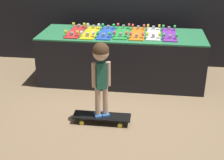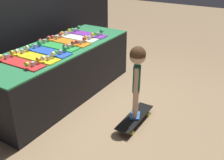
{
  "view_description": "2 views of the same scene",
  "coord_description": "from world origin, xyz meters",
  "px_view_note": "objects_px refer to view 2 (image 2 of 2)",
  "views": [
    {
      "loc": [
        0.42,
        -3.77,
        1.95
      ],
      "look_at": [
        -0.03,
        -0.34,
        0.38
      ],
      "focal_mm": 50.0,
      "sensor_mm": 36.0,
      "label": 1
    },
    {
      "loc": [
        -2.49,
        -1.82,
        1.86
      ],
      "look_at": [
        0.03,
        -0.31,
        0.42
      ],
      "focal_mm": 42.0,
      "sensor_mm": 36.0,
      "label": 2
    }
  ],
  "objects_px": {
    "skateboard_purple_on_rack": "(87,33)",
    "skateboard_yellow_on_rack": "(35,56)",
    "skateboard_red_on_rack": "(20,62)",
    "skateboard_green_on_rack": "(57,45)",
    "skateboard_white_on_rack": "(77,37)",
    "skateboard_on_floor": "(135,118)",
    "skateboard_orange_on_rack": "(69,41)",
    "skateboard_blue_on_rack": "(48,51)",
    "child": "(137,69)"
  },
  "relations": [
    {
      "from": "skateboard_red_on_rack",
      "to": "skateboard_purple_on_rack",
      "type": "distance_m",
      "value": 1.33
    },
    {
      "from": "skateboard_yellow_on_rack",
      "to": "skateboard_blue_on_rack",
      "type": "relative_size",
      "value": 1.0
    },
    {
      "from": "skateboard_green_on_rack",
      "to": "child",
      "type": "xyz_separation_m",
      "value": [
        -0.1,
        -1.25,
        -0.03
      ]
    },
    {
      "from": "skateboard_purple_on_rack",
      "to": "skateboard_on_floor",
      "type": "height_order",
      "value": "skateboard_purple_on_rack"
    },
    {
      "from": "skateboard_blue_on_rack",
      "to": "skateboard_green_on_rack",
      "type": "xyz_separation_m",
      "value": [
        0.22,
        0.05,
        0.0
      ]
    },
    {
      "from": "skateboard_orange_on_rack",
      "to": "skateboard_on_floor",
      "type": "xyz_separation_m",
      "value": [
        -0.32,
        -1.23,
        -0.67
      ]
    },
    {
      "from": "skateboard_on_floor",
      "to": "child",
      "type": "xyz_separation_m",
      "value": [
        0.0,
        0.0,
        0.63
      ]
    },
    {
      "from": "skateboard_blue_on_rack",
      "to": "skateboard_white_on_rack",
      "type": "relative_size",
      "value": 1.0
    },
    {
      "from": "skateboard_orange_on_rack",
      "to": "skateboard_white_on_rack",
      "type": "xyz_separation_m",
      "value": [
        0.22,
        0.02,
        0.0
      ]
    },
    {
      "from": "skateboard_green_on_rack",
      "to": "skateboard_white_on_rack",
      "type": "xyz_separation_m",
      "value": [
        0.44,
        -0.0,
        0.0
      ]
    },
    {
      "from": "skateboard_orange_on_rack",
      "to": "skateboard_white_on_rack",
      "type": "bearing_deg",
      "value": 4.99
    },
    {
      "from": "skateboard_green_on_rack",
      "to": "child",
      "type": "distance_m",
      "value": 1.25
    },
    {
      "from": "skateboard_yellow_on_rack",
      "to": "skateboard_white_on_rack",
      "type": "distance_m",
      "value": 0.89
    },
    {
      "from": "skateboard_purple_on_rack",
      "to": "skateboard_green_on_rack",
      "type": "bearing_deg",
      "value": 178.87
    },
    {
      "from": "skateboard_green_on_rack",
      "to": "skateboard_white_on_rack",
      "type": "bearing_deg",
      "value": -0.32
    },
    {
      "from": "skateboard_yellow_on_rack",
      "to": "skateboard_orange_on_rack",
      "type": "distance_m",
      "value": 0.67
    },
    {
      "from": "skateboard_orange_on_rack",
      "to": "skateboard_purple_on_rack",
      "type": "relative_size",
      "value": 1.0
    },
    {
      "from": "skateboard_green_on_rack",
      "to": "skateboard_orange_on_rack",
      "type": "height_order",
      "value": "same"
    },
    {
      "from": "skateboard_yellow_on_rack",
      "to": "skateboard_blue_on_rack",
      "type": "bearing_deg",
      "value": 2.49
    },
    {
      "from": "skateboard_yellow_on_rack",
      "to": "skateboard_white_on_rack",
      "type": "xyz_separation_m",
      "value": [
        0.89,
        0.06,
        0.0
      ]
    },
    {
      "from": "skateboard_blue_on_rack",
      "to": "skateboard_white_on_rack",
      "type": "distance_m",
      "value": 0.67
    },
    {
      "from": "skateboard_yellow_on_rack",
      "to": "skateboard_on_floor",
      "type": "distance_m",
      "value": 1.41
    },
    {
      "from": "skateboard_yellow_on_rack",
      "to": "skateboard_orange_on_rack",
      "type": "height_order",
      "value": "same"
    },
    {
      "from": "skateboard_blue_on_rack",
      "to": "skateboard_green_on_rack",
      "type": "relative_size",
      "value": 1.0
    },
    {
      "from": "skateboard_red_on_rack",
      "to": "skateboard_yellow_on_rack",
      "type": "relative_size",
      "value": 1.0
    },
    {
      "from": "skateboard_red_on_rack",
      "to": "skateboard_blue_on_rack",
      "type": "relative_size",
      "value": 1.0
    },
    {
      "from": "skateboard_red_on_rack",
      "to": "skateboard_orange_on_rack",
      "type": "distance_m",
      "value": 0.89
    },
    {
      "from": "skateboard_white_on_rack",
      "to": "skateboard_purple_on_rack",
      "type": "distance_m",
      "value": 0.22
    },
    {
      "from": "child",
      "to": "skateboard_orange_on_rack",
      "type": "bearing_deg",
      "value": 54.22
    },
    {
      "from": "skateboard_purple_on_rack",
      "to": "skateboard_yellow_on_rack",
      "type": "bearing_deg",
      "value": -177.62
    },
    {
      "from": "skateboard_blue_on_rack",
      "to": "skateboard_green_on_rack",
      "type": "height_order",
      "value": "same"
    },
    {
      "from": "skateboard_blue_on_rack",
      "to": "skateboard_on_floor",
      "type": "bearing_deg",
      "value": -84.15
    },
    {
      "from": "skateboard_blue_on_rack",
      "to": "child",
      "type": "height_order",
      "value": "child"
    },
    {
      "from": "skateboard_red_on_rack",
      "to": "skateboard_green_on_rack",
      "type": "bearing_deg",
      "value": 3.7
    },
    {
      "from": "skateboard_red_on_rack",
      "to": "skateboard_white_on_rack",
      "type": "height_order",
      "value": "same"
    },
    {
      "from": "skateboard_green_on_rack",
      "to": "skateboard_on_floor",
      "type": "relative_size",
      "value": 0.99
    },
    {
      "from": "skateboard_blue_on_rack",
      "to": "skateboard_orange_on_rack",
      "type": "height_order",
      "value": "same"
    },
    {
      "from": "skateboard_red_on_rack",
      "to": "skateboard_yellow_on_rack",
      "type": "distance_m",
      "value": 0.22
    },
    {
      "from": "skateboard_yellow_on_rack",
      "to": "child",
      "type": "relative_size",
      "value": 0.75
    },
    {
      "from": "skateboard_yellow_on_rack",
      "to": "child",
      "type": "bearing_deg",
      "value": -73.83
    },
    {
      "from": "skateboard_purple_on_rack",
      "to": "skateboard_white_on_rack",
      "type": "bearing_deg",
      "value": 177.26
    },
    {
      "from": "skateboard_white_on_rack",
      "to": "skateboard_red_on_rack",
      "type": "bearing_deg",
      "value": -177.9
    },
    {
      "from": "skateboard_red_on_rack",
      "to": "skateboard_green_on_rack",
      "type": "xyz_separation_m",
      "value": [
        0.67,
        0.04,
        0.0
      ]
    },
    {
      "from": "skateboard_white_on_rack",
      "to": "skateboard_on_floor",
      "type": "bearing_deg",
      "value": -113.54
    },
    {
      "from": "skateboard_orange_on_rack",
      "to": "skateboard_purple_on_rack",
      "type": "distance_m",
      "value": 0.44
    },
    {
      "from": "skateboard_orange_on_rack",
      "to": "skateboard_purple_on_rack",
      "type": "xyz_separation_m",
      "value": [
        0.44,
        0.01,
        0.0
      ]
    },
    {
      "from": "skateboard_red_on_rack",
      "to": "skateboard_white_on_rack",
      "type": "relative_size",
      "value": 1.0
    },
    {
      "from": "skateboard_yellow_on_rack",
      "to": "skateboard_green_on_rack",
      "type": "xyz_separation_m",
      "value": [
        0.44,
        0.06,
        0.0
      ]
    },
    {
      "from": "skateboard_red_on_rack",
      "to": "skateboard_purple_on_rack",
      "type": "height_order",
      "value": "same"
    },
    {
      "from": "skateboard_yellow_on_rack",
      "to": "skateboard_on_floor",
      "type": "bearing_deg",
      "value": -73.83
    }
  ]
}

